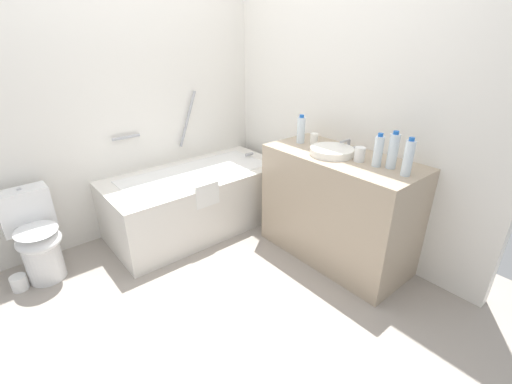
% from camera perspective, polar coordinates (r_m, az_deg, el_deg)
% --- Properties ---
extents(ground_plane, '(3.71, 3.71, 0.00)m').
position_cam_1_polar(ground_plane, '(2.74, -8.34, -15.16)').
color(ground_plane, '#9E9389').
extents(wall_back_tiled, '(3.11, 0.10, 2.53)m').
position_cam_1_polar(wall_back_tiled, '(3.30, -21.94, 14.78)').
color(wall_back_tiled, white).
rests_on(wall_back_tiled, ground_plane).
extents(wall_right_mirror, '(0.10, 2.82, 2.53)m').
position_cam_1_polar(wall_right_mirror, '(3.09, 13.51, 15.26)').
color(wall_right_mirror, white).
rests_on(wall_right_mirror, ground_plane).
extents(bathtub, '(1.64, 0.79, 1.23)m').
position_cam_1_polar(bathtub, '(3.37, -9.56, -0.95)').
color(bathtub, silver).
rests_on(bathtub, ground_plane).
extents(toilet, '(0.35, 0.50, 0.70)m').
position_cam_1_polar(toilet, '(3.10, -32.25, -6.28)').
color(toilet, white).
rests_on(toilet, ground_plane).
extents(vanity_counter, '(0.56, 1.21, 0.89)m').
position_cam_1_polar(vanity_counter, '(2.90, 13.08, -2.54)').
color(vanity_counter, tan).
rests_on(vanity_counter, ground_plane).
extents(sink_basin, '(0.33, 0.33, 0.05)m').
position_cam_1_polar(sink_basin, '(2.72, 12.30, 6.51)').
color(sink_basin, white).
rests_on(sink_basin, vanity_counter).
extents(sink_faucet, '(0.13, 0.15, 0.09)m').
position_cam_1_polar(sink_faucet, '(2.87, 14.74, 7.44)').
color(sink_faucet, '#A3A3A8').
rests_on(sink_faucet, vanity_counter).
extents(water_bottle_0, '(0.06, 0.06, 0.23)m').
position_cam_1_polar(water_bottle_0, '(2.55, 19.33, 6.35)').
color(water_bottle_0, silver).
rests_on(water_bottle_0, vanity_counter).
extents(water_bottle_1, '(0.07, 0.07, 0.26)m').
position_cam_1_polar(water_bottle_1, '(2.54, 21.47, 6.26)').
color(water_bottle_1, silver).
rests_on(water_bottle_1, vanity_counter).
extents(water_bottle_2, '(0.07, 0.07, 0.23)m').
position_cam_1_polar(water_bottle_2, '(2.97, 7.37, 10.05)').
color(water_bottle_2, silver).
rests_on(water_bottle_2, vanity_counter).
extents(water_bottle_3, '(0.06, 0.06, 0.26)m').
position_cam_1_polar(water_bottle_3, '(2.44, 23.61, 5.12)').
color(water_bottle_3, silver).
rests_on(water_bottle_3, vanity_counter).
extents(drinking_glass_0, '(0.08, 0.08, 0.10)m').
position_cam_1_polar(drinking_glass_0, '(2.62, 16.57, 5.92)').
color(drinking_glass_0, white).
rests_on(drinking_glass_0, vanity_counter).
extents(drinking_glass_1, '(0.06, 0.06, 0.09)m').
position_cam_1_polar(drinking_glass_1, '(2.95, 9.40, 8.55)').
color(drinking_glass_1, white).
rests_on(drinking_glass_1, vanity_counter).
extents(toilet_paper_roll, '(0.11, 0.11, 0.12)m').
position_cam_1_polar(toilet_paper_roll, '(3.18, -34.20, -12.16)').
color(toilet_paper_roll, white).
rests_on(toilet_paper_roll, ground_plane).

